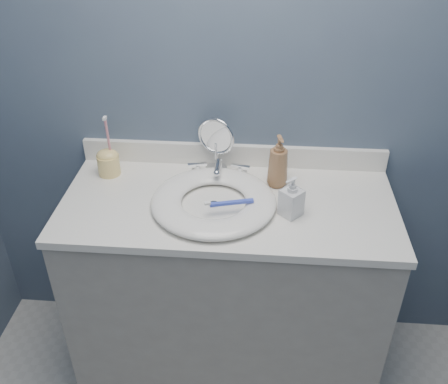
# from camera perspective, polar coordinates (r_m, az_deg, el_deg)

# --- Properties ---
(back_wall) EXTENTS (2.20, 0.02, 2.40)m
(back_wall) POSITION_cam_1_polar(r_m,az_deg,el_deg) (1.91, 1.14, 11.65)
(back_wall) COLOR #48576D
(back_wall) RESTS_ON ground
(vanity_cabinet) EXTENTS (1.20, 0.55, 0.85)m
(vanity_cabinet) POSITION_cam_1_polar(r_m,az_deg,el_deg) (2.11, 0.41, -11.24)
(vanity_cabinet) COLOR #A4A096
(vanity_cabinet) RESTS_ON ground
(countertop) EXTENTS (1.22, 0.57, 0.03)m
(countertop) POSITION_cam_1_polar(r_m,az_deg,el_deg) (1.83, 0.47, -1.45)
(countertop) COLOR white
(countertop) RESTS_ON vanity_cabinet
(backsplash) EXTENTS (1.22, 0.02, 0.09)m
(backsplash) POSITION_cam_1_polar(r_m,az_deg,el_deg) (2.02, 1.03, 4.26)
(backsplash) COLOR white
(backsplash) RESTS_ON countertop
(basin) EXTENTS (0.45, 0.45, 0.04)m
(basin) POSITION_cam_1_polar(r_m,az_deg,el_deg) (1.79, -1.20, -1.04)
(basin) COLOR white
(basin) RESTS_ON countertop
(drain) EXTENTS (0.04, 0.04, 0.01)m
(drain) POSITION_cam_1_polar(r_m,az_deg,el_deg) (1.79, -1.19, -1.43)
(drain) COLOR silver
(drain) RESTS_ON countertop
(faucet) EXTENTS (0.25, 0.13, 0.07)m
(faucet) POSITION_cam_1_polar(r_m,az_deg,el_deg) (1.94, -0.63, 2.48)
(faucet) COLOR silver
(faucet) RESTS_ON countertop
(makeup_mirror) EXTENTS (0.15, 0.09, 0.23)m
(makeup_mirror) POSITION_cam_1_polar(r_m,az_deg,el_deg) (1.94, -0.92, 5.71)
(makeup_mirror) COLOR silver
(makeup_mirror) RESTS_ON countertop
(soap_bottle_amber) EXTENTS (0.10, 0.10, 0.21)m
(soap_bottle_amber) POSITION_cam_1_polar(r_m,az_deg,el_deg) (1.87, 6.22, 3.51)
(soap_bottle_amber) COLOR #916641
(soap_bottle_amber) RESTS_ON countertop
(soap_bottle_clear) EXTENTS (0.10, 0.10, 0.15)m
(soap_bottle_clear) POSITION_cam_1_polar(r_m,az_deg,el_deg) (1.73, 7.75, -0.52)
(soap_bottle_clear) COLOR silver
(soap_bottle_clear) RESTS_ON countertop
(toothbrush_holder) EXTENTS (0.09, 0.09, 0.25)m
(toothbrush_holder) POSITION_cam_1_polar(r_m,az_deg,el_deg) (2.00, -13.08, 3.45)
(toothbrush_holder) COLOR #F9D87C
(toothbrush_holder) RESTS_ON countertop
(toothbrush_lying) EXTENTS (0.17, 0.06, 0.02)m
(toothbrush_lying) POSITION_cam_1_polar(r_m,az_deg,el_deg) (1.73, 0.66, -1.26)
(toothbrush_lying) COLOR blue
(toothbrush_lying) RESTS_ON basin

